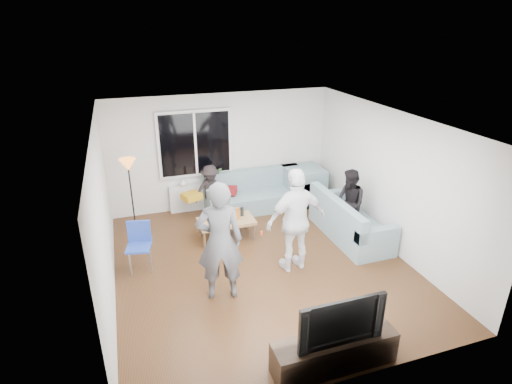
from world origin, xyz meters
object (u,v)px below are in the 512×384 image
object	(u,v)px
floor_lamp	(132,197)
spectator_back	(211,190)
side_chair	(139,248)
player_left	(220,242)
coffee_table	(227,229)
tv_console	(334,352)
player_right	(296,221)
spectator_right	(349,203)
sofa_right_section	(351,217)
television	(338,317)
sofa_back_section	(256,191)

from	to	relation	value
floor_lamp	spectator_back	xyz separation A→B (m)	(1.67, 0.30, -0.20)
side_chair	player_left	distance (m)	1.73
coffee_table	side_chair	distance (m)	1.83
side_chair	coffee_table	bearing A→B (deg)	32.64
floor_lamp	tv_console	distance (m)	5.01
spectator_back	side_chair	bearing A→B (deg)	-142.75
player_right	spectator_right	distance (m)	1.71
sofa_right_section	player_left	bearing A→B (deg)	110.00
floor_lamp	player_right	bearing A→B (deg)	-41.55
tv_console	television	world-z (taller)	television
sofa_back_section	television	bearing A→B (deg)	-96.75
player_left	sofa_back_section	bearing A→B (deg)	-108.05
sofa_right_section	coffee_table	distance (m)	2.48
tv_console	sofa_back_section	bearing A→B (deg)	83.25
player_left	spectator_back	xyz separation A→B (m)	(0.51, 2.94, -0.39)
sofa_right_section	side_chair	bearing A→B (deg)	88.51
coffee_table	side_chair	size ratio (longest dim) A/B	1.28
sofa_back_section	spectator_back	bearing A→B (deg)	178.35
tv_console	television	bearing A→B (deg)	0.00
sofa_back_section	side_chair	size ratio (longest dim) A/B	2.67
coffee_table	floor_lamp	bearing A→B (deg)	153.19
spectator_back	television	bearing A→B (deg)	-93.95
sofa_right_section	coffee_table	bearing A→B (deg)	73.08
spectator_right	tv_console	distance (m)	3.60
spectator_right	television	bearing A→B (deg)	-30.85
sofa_back_section	television	xyz separation A→B (m)	(-0.56, -4.77, 0.34)
coffee_table	spectator_back	distance (m)	1.23
side_chair	spectator_right	distance (m)	4.08
coffee_table	player_right	world-z (taller)	player_right
sofa_right_section	coffee_table	world-z (taller)	sofa_right_section
sofa_back_section	coffee_table	size ratio (longest dim) A/B	2.09
player_left	player_right	size ratio (longest dim) A/B	1.05
sofa_back_section	side_chair	bearing A→B (deg)	-147.14
spectator_back	floor_lamp	bearing A→B (deg)	-179.31
player_right	sofa_right_section	bearing A→B (deg)	-160.39
sofa_back_section	sofa_right_section	size ratio (longest dim) A/B	1.15
sofa_right_section	floor_lamp	size ratio (longest dim) A/B	1.28
side_chair	tv_console	world-z (taller)	side_chair
television	tv_console	bearing A→B (deg)	180.00
sofa_back_section	spectator_back	size ratio (longest dim) A/B	1.99
side_chair	player_right	size ratio (longest dim) A/B	0.47
floor_lamp	spectator_right	bearing A→B (deg)	-20.05
side_chair	television	size ratio (longest dim) A/B	0.77
sofa_right_section	player_left	size ratio (longest dim) A/B	1.03
sofa_back_section	spectator_right	size ratio (longest dim) A/B	1.68
player_left	player_right	world-z (taller)	player_left
coffee_table	spectator_right	distance (m)	2.49
side_chair	spectator_right	xyz separation A→B (m)	(4.07, -0.01, 0.26)
spectator_right	television	world-z (taller)	spectator_right
player_right	sofa_back_section	bearing A→B (deg)	-98.36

